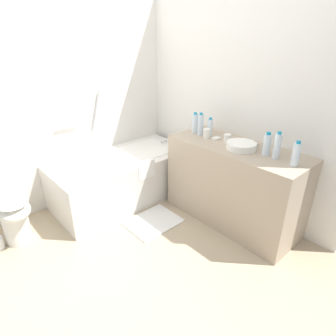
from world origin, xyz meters
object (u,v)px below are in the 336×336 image
(sink_faucet, at_px, (251,142))
(soap_dish, at_px, (216,138))
(water_bottle_2, at_px, (267,145))
(bathtub, at_px, (124,176))
(water_bottle_3, at_px, (195,123))
(toilet, at_px, (10,206))
(water_bottle_1, at_px, (210,127))
(drinking_glass_1, at_px, (207,133))
(water_bottle_4, at_px, (277,146))
(water_bottle_5, at_px, (201,125))
(sink_basin, at_px, (241,146))
(drinking_glass_0, at_px, (227,138))
(bath_mat, at_px, (153,222))
(water_bottle_0, at_px, (296,154))

(sink_faucet, relative_size, soap_dish, 1.69)
(sink_faucet, relative_size, water_bottle_2, 0.71)
(bathtub, relative_size, water_bottle_3, 7.29)
(toilet, xyz_separation_m, water_bottle_2, (1.86, -1.51, 0.58))
(water_bottle_1, relative_size, drinking_glass_1, 2.03)
(water_bottle_3, xyz_separation_m, water_bottle_4, (-0.01, -0.98, 0.01))
(water_bottle_3, xyz_separation_m, water_bottle_5, (-0.02, -0.10, 0.01))
(sink_basin, bearing_deg, water_bottle_1, 79.68)
(water_bottle_5, bearing_deg, water_bottle_2, -88.35)
(water_bottle_3, relative_size, drinking_glass_0, 2.73)
(toilet, relative_size, water_bottle_4, 2.93)
(sink_basin, xyz_separation_m, water_bottle_4, (0.04, -0.34, 0.08))
(water_bottle_4, height_order, drinking_glass_0, water_bottle_4)
(water_bottle_2, height_order, water_bottle_3, water_bottle_3)
(water_bottle_1, relative_size, water_bottle_5, 0.81)
(bath_mat, bearing_deg, sink_basin, -42.01)
(drinking_glass_1, bearing_deg, water_bottle_4, -87.88)
(sink_faucet, relative_size, water_bottle_0, 0.70)
(soap_dish, bearing_deg, water_bottle_1, 72.16)
(water_bottle_0, bearing_deg, water_bottle_3, 88.45)
(drinking_glass_1, bearing_deg, bath_mat, 168.07)
(water_bottle_2, distance_m, water_bottle_3, 0.88)
(sink_faucet, relative_size, water_bottle_1, 0.76)
(sink_faucet, bearing_deg, sink_basin, -180.00)
(sink_faucet, bearing_deg, water_bottle_3, 101.15)
(water_bottle_5, distance_m, drinking_glass_1, 0.13)
(bathtub, relative_size, bath_mat, 3.01)
(water_bottle_3, xyz_separation_m, soap_dish, (0.00, -0.30, -0.10))
(water_bottle_3, distance_m, bath_mat, 1.18)
(drinking_glass_0, bearing_deg, bathtub, 121.13)
(water_bottle_5, bearing_deg, water_bottle_4, -89.18)
(water_bottle_4, bearing_deg, water_bottle_2, 84.46)
(water_bottle_3, relative_size, drinking_glass_1, 2.32)
(water_bottle_3, relative_size, bath_mat, 0.41)
(drinking_glass_1, bearing_deg, water_bottle_3, 80.54)
(bathtub, distance_m, soap_dish, 1.22)
(soap_dish, bearing_deg, sink_basin, -97.52)
(sink_faucet, bearing_deg, water_bottle_0, -107.01)
(water_bottle_0, xyz_separation_m, water_bottle_2, (0.04, 0.28, -0.00))
(water_bottle_3, bearing_deg, water_bottle_1, -76.17)
(sink_basin, bearing_deg, bath_mat, 137.99)
(water_bottle_5, bearing_deg, water_bottle_3, 79.74)
(toilet, height_order, drinking_glass_1, drinking_glass_1)
(water_bottle_5, bearing_deg, bath_mat, 177.24)
(water_bottle_5, distance_m, bath_mat, 1.17)
(bathtub, relative_size, drinking_glass_0, 19.93)
(water_bottle_2, bearing_deg, toilet, 140.80)
(water_bottle_1, relative_size, water_bottle_4, 0.81)
(water_bottle_0, height_order, drinking_glass_0, water_bottle_0)
(soap_dish, bearing_deg, water_bottle_3, 90.88)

